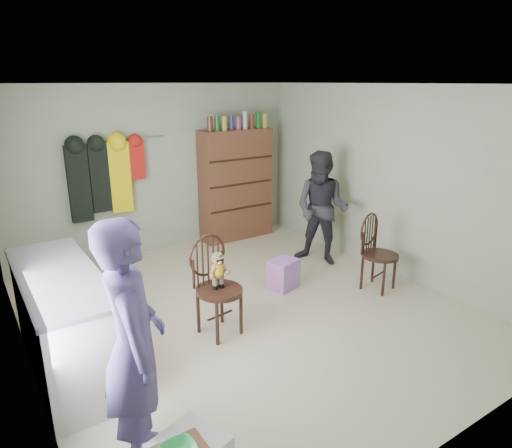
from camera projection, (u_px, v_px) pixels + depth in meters
ground_plane at (248, 310)px, 5.26m from camera, size 5.00×5.00×0.00m
room_walls at (222, 168)px, 5.21m from camera, size 5.00×5.00×5.00m
counter at (64, 321)px, 4.08m from camera, size 0.64×1.86×0.94m
chair_front at (216, 280)px, 4.65m from camera, size 0.53×0.53×1.05m
chair_far at (376, 249)px, 5.69m from camera, size 0.52×0.52×0.97m
striped_bag at (283, 274)px, 5.78m from camera, size 0.42×0.37×0.38m
person_left at (133, 346)px, 2.97m from camera, size 0.56×0.72×1.76m
person_right at (322, 209)px, 6.43m from camera, size 0.92×0.99×1.62m
dresser at (236, 184)px, 7.47m from camera, size 1.20×0.39×2.07m
coat_rack at (105, 177)px, 6.33m from camera, size 1.42×0.12×1.09m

